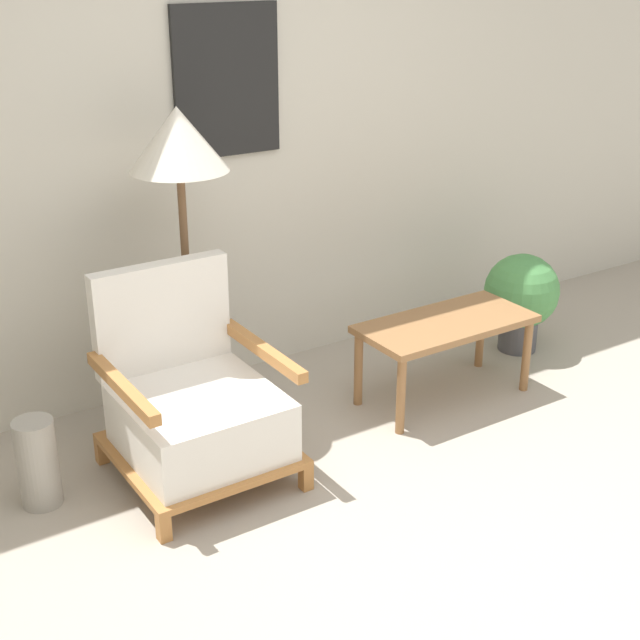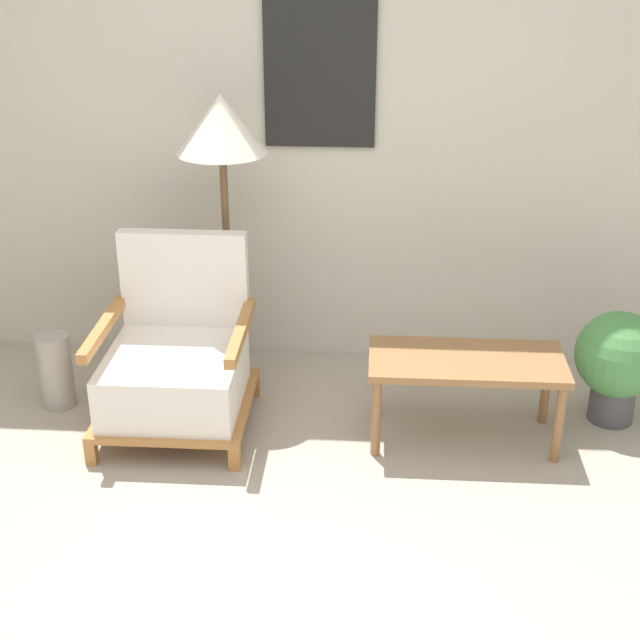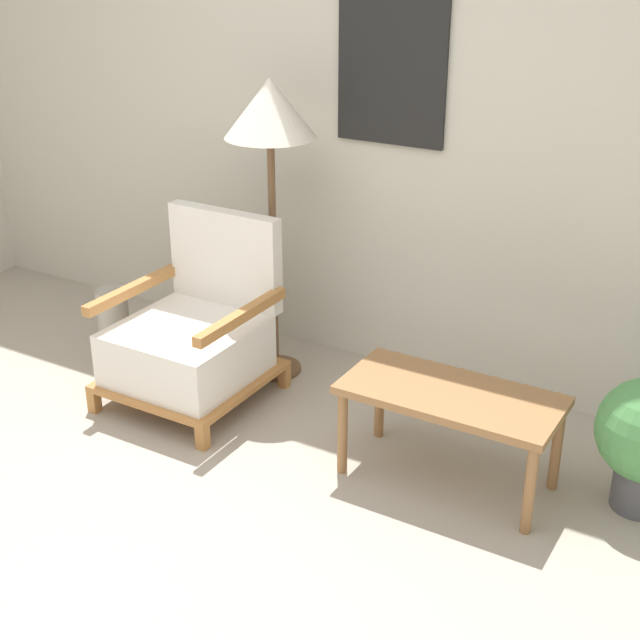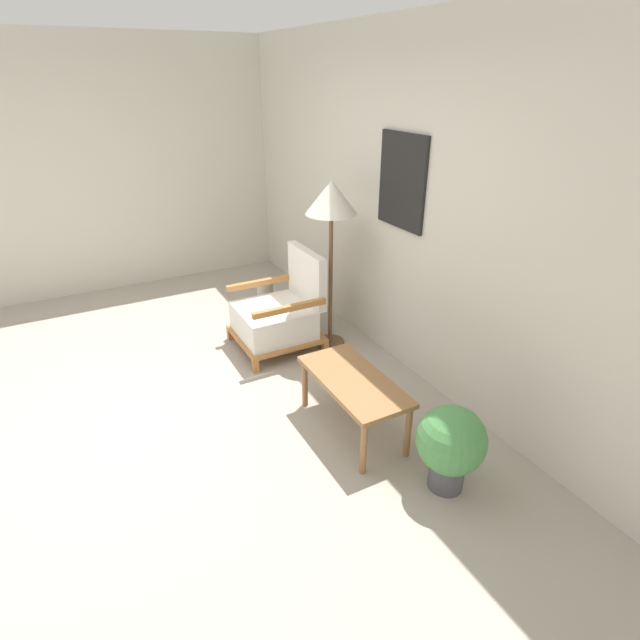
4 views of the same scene
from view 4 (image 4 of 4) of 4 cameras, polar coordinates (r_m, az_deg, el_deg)
The scene contains 8 objects.
ground_plane at distance 3.99m, azimuth -18.47°, elevation -10.48°, with size 14.00×14.00×0.00m, color #A89E8E.
wall_back at distance 4.18m, azimuth 9.02°, elevation 12.91°, with size 8.00×0.09×2.70m.
wall_left at distance 6.16m, azimuth -20.99°, elevation 15.89°, with size 0.06×8.00×2.70m.
armchair at distance 4.58m, azimuth -4.68°, elevation 0.70°, with size 0.71×0.73×0.89m.
floor_lamp at distance 4.26m, azimuth 1.30°, elevation 13.02°, with size 0.44×0.44×1.52m.
coffee_table at distance 3.48m, azimuth 3.85°, elevation -7.47°, with size 0.90×0.43×0.43m.
vase at distance 5.23m, azimuth -6.23°, elevation 2.45°, with size 0.17×0.17×0.39m, color #9E998E.
potted_plant at distance 3.15m, azimuth 14.71°, elevation -13.50°, with size 0.42×0.42×0.57m.
Camera 4 is at (3.24, -0.32, 2.31)m, focal length 28.00 mm.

